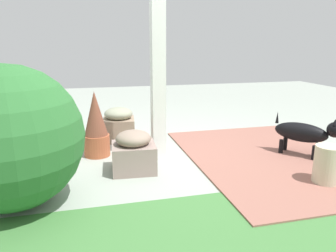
{
  "coord_description": "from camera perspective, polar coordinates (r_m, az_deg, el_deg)",
  "views": [
    {
      "loc": [
        0.87,
        3.29,
        1.23
      ],
      "look_at": [
        0.06,
        0.09,
        0.37
      ],
      "focal_mm": 34.2,
      "sensor_mm": 36.0,
      "label": 1
    }
  ],
  "objects": [
    {
      "name": "ground_plane",
      "position": [
        3.62,
        0.65,
        -5.26
      ],
      "size": [
        12.0,
        12.0,
        0.0
      ],
      "primitive_type": "plane",
      "color": "#99A196"
    },
    {
      "name": "brick_path",
      "position": [
        3.73,
        18.28,
        -5.29
      ],
      "size": [
        1.8,
        2.4,
        0.02
      ],
      "primitive_type": "cube",
      "color": "#955F51",
      "rests_on": "ground"
    },
    {
      "name": "porch_pillar",
      "position": [
        3.35,
        -1.82,
        11.42
      ],
      "size": [
        0.14,
        0.14,
        2.09
      ],
      "primitive_type": "cube",
      "color": "white",
      "rests_on": "ground"
    },
    {
      "name": "stone_planter_nearest",
      "position": [
        4.18,
        -8.75,
        0.32
      ],
      "size": [
        0.43,
        0.43,
        0.43
      ],
      "color": "gray",
      "rests_on": "ground"
    },
    {
      "name": "stone_planter_mid",
      "position": [
        3.16,
        -6.14,
        -4.61
      ],
      "size": [
        0.44,
        0.41,
        0.41
      ],
      "color": "gray",
      "rests_on": "ground"
    },
    {
      "name": "round_shrub",
      "position": [
        2.65,
        -26.41,
        -1.91
      ],
      "size": [
        1.09,
        1.09,
        1.09
      ],
      "primitive_type": "sphere",
      "color": "#2D6A30",
      "rests_on": "ground"
    },
    {
      "name": "terracotta_pot_tall",
      "position": [
        4.17,
        -25.56,
        -0.33
      ],
      "size": [
        0.26,
        0.26,
        0.71
      ],
      "color": "#AA5746",
      "rests_on": "ground"
    },
    {
      "name": "terracotta_pot_spiky",
      "position": [
        3.61,
        -12.74,
        0.07
      ],
      "size": [
        0.29,
        0.29,
        0.73
      ],
      "color": "#B65A38",
      "rests_on": "ground"
    },
    {
      "name": "dog",
      "position": [
        3.8,
        23.29,
        -1.09
      ],
      "size": [
        0.53,
        0.63,
        0.48
      ],
      "color": "black",
      "rests_on": "ground"
    },
    {
      "name": "ceramic_urn",
      "position": [
        3.19,
        26.55,
        -6.26
      ],
      "size": [
        0.24,
        0.24,
        0.36
      ],
      "primitive_type": "cylinder",
      "color": "beige",
      "rests_on": "ground"
    }
  ]
}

